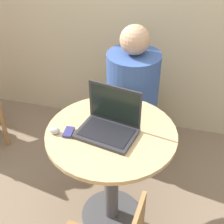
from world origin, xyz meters
The scene contains 6 objects.
ground_plane centered at (0.00, 0.00, 0.00)m, with size 12.00×12.00×0.00m, color #7F6B56.
round_table centered at (0.00, 0.00, 0.54)m, with size 0.74×0.74×0.76m.
laptop centered at (-0.01, 0.00, 0.81)m, with size 0.35×0.28×0.25m.
cell_phone centered at (-0.23, -0.07, 0.76)m, with size 0.06×0.09×0.02m.
computer_mouse centered at (-0.30, -0.09, 0.78)m, with size 0.06×0.04×0.04m.
person_seated centered at (-0.02, 0.71, 0.47)m, with size 0.43×0.62×1.14m.
Camera 1 is at (0.35, -1.31, 1.87)m, focal length 50.00 mm.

